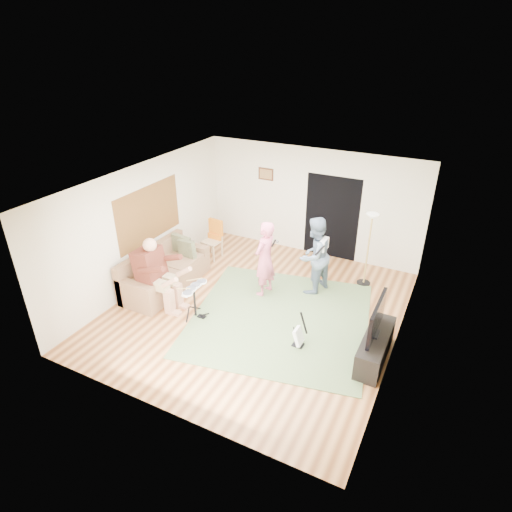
# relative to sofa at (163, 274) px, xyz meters

# --- Properties ---
(floor) EXTENTS (6.00, 6.00, 0.00)m
(floor) POSITION_rel_sofa_xyz_m (2.30, 0.10, -0.30)
(floor) COLOR brown
(floor) RESTS_ON ground
(walls) EXTENTS (5.50, 6.00, 2.70)m
(walls) POSITION_rel_sofa_xyz_m (2.30, 0.10, 1.05)
(walls) COLOR beige
(walls) RESTS_ON floor
(ceiling) EXTENTS (6.00, 6.00, 0.00)m
(ceiling) POSITION_rel_sofa_xyz_m (2.30, 0.10, 2.40)
(ceiling) COLOR white
(ceiling) RESTS_ON walls
(window_blinds) EXTENTS (0.00, 2.05, 2.05)m
(window_blinds) POSITION_rel_sofa_xyz_m (-0.45, 0.30, 1.25)
(window_blinds) COLOR brown
(window_blinds) RESTS_ON walls
(doorway) EXTENTS (2.10, 0.00, 2.10)m
(doorway) POSITION_rel_sofa_xyz_m (2.85, 3.09, 0.75)
(doorway) COLOR black
(doorway) RESTS_ON walls
(picture_frame) EXTENTS (0.42, 0.03, 0.32)m
(picture_frame) POSITION_rel_sofa_xyz_m (1.05, 3.09, 1.60)
(picture_frame) COLOR #3F2314
(picture_frame) RESTS_ON walls
(area_rug) EXTENTS (4.00, 4.04, 0.02)m
(area_rug) POSITION_rel_sofa_xyz_m (2.86, 0.04, -0.29)
(area_rug) COLOR #566F43
(area_rug) RESTS_ON floor
(sofa) EXTENTS (0.91, 2.21, 0.89)m
(sofa) POSITION_rel_sofa_xyz_m (0.00, 0.00, 0.00)
(sofa) COLOR #876243
(sofa) RESTS_ON floor
(drummer) EXTENTS (0.98, 0.55, 1.51)m
(drummer) POSITION_rel_sofa_xyz_m (0.45, -0.65, 0.29)
(drummer) COLOR #582318
(drummer) RESTS_ON sofa
(drum_kit) EXTENTS (0.39, 0.69, 0.71)m
(drum_kit) POSITION_rel_sofa_xyz_m (1.30, -0.65, 0.01)
(drum_kit) COLOR black
(drum_kit) RESTS_ON floor
(singer) EXTENTS (0.48, 0.66, 1.68)m
(singer) POSITION_rel_sofa_xyz_m (2.16, 0.75, 0.55)
(singer) COLOR #D55C7B
(singer) RESTS_ON floor
(microphone) EXTENTS (0.06, 0.06, 0.24)m
(microphone) POSITION_rel_sofa_xyz_m (2.36, 0.75, 0.96)
(microphone) COLOR black
(microphone) RESTS_ON singer
(guitarist) EXTENTS (0.89, 1.01, 1.72)m
(guitarist) POSITION_rel_sofa_xyz_m (3.05, 1.32, 0.57)
(guitarist) COLOR slate
(guitarist) RESTS_ON floor
(guitar_held) EXTENTS (0.14, 0.60, 0.26)m
(guitar_held) POSITION_rel_sofa_xyz_m (3.25, 1.32, 0.88)
(guitar_held) COLOR white
(guitar_held) RESTS_ON guitarist
(guitar_spare) EXTENTS (0.27, 0.24, 0.75)m
(guitar_spare) POSITION_rel_sofa_xyz_m (3.50, -0.59, -0.08)
(guitar_spare) COLOR black
(guitar_spare) RESTS_ON floor
(torchiere_lamp) EXTENTS (0.30, 0.30, 1.70)m
(torchiere_lamp) POSITION_rel_sofa_xyz_m (4.00, 2.14, 0.87)
(torchiere_lamp) COLOR black
(torchiere_lamp) RESTS_ON floor
(dining_chair) EXTENTS (0.45, 0.47, 0.97)m
(dining_chair) POSITION_rel_sofa_xyz_m (0.25, 1.70, 0.05)
(dining_chair) COLOR tan
(dining_chair) RESTS_ON floor
(tv_cabinet) EXTENTS (0.40, 1.40, 0.50)m
(tv_cabinet) POSITION_rel_sofa_xyz_m (4.80, -0.30, -0.05)
(tv_cabinet) COLOR black
(tv_cabinet) RESTS_ON floor
(television) EXTENTS (0.06, 1.06, 0.62)m
(television) POSITION_rel_sofa_xyz_m (4.75, -0.30, 0.55)
(television) COLOR black
(television) RESTS_ON tv_cabinet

